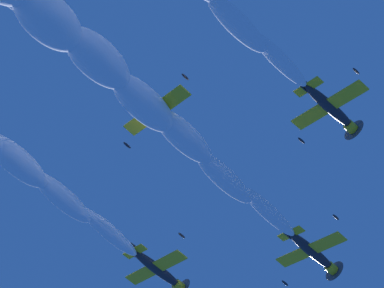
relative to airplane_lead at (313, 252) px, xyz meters
The scene contains 5 objects.
airplane_lead is the anchor object (origin of this frame).
airplane_left_wingman 14.37m from the airplane_lead, 168.93° to the right, with size 7.01×7.00×3.52m.
airplane_right_wingman 14.08m from the airplane_lead, 68.32° to the right, with size 7.06×7.03×3.55m.
airplane_slot_tail 19.57m from the airplane_lead, 117.14° to the right, with size 7.06×6.98×3.36m.
smoke_trail_lead 28.14m from the airplane_lead, 116.42° to the right, with size 19.55×35.40×4.91m.
Camera 1 is at (6.51, -47.84, 2.14)m, focal length 80.85 mm.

